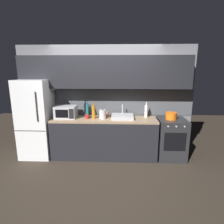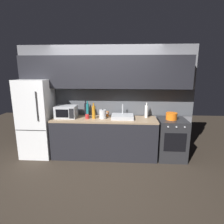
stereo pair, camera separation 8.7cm
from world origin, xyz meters
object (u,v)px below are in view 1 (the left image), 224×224
(kettle, at_px, (103,114))
(wine_bottle_teal, at_px, (87,110))
(mug_orange, at_px, (107,114))
(refrigerator, at_px, (36,119))
(wine_bottle_dark, at_px, (86,110))
(cooking_pot, at_px, (171,116))
(oven_range, at_px, (171,139))
(microwave, at_px, (66,112))
(wine_bottle_white, at_px, (146,111))
(mug_red, at_px, (87,117))
(wine_bottle_amber, at_px, (94,112))

(kettle, height_order, wine_bottle_teal, wine_bottle_teal)
(mug_orange, bearing_deg, refrigerator, -173.11)
(wine_bottle_dark, bearing_deg, cooking_pot, -5.80)
(wine_bottle_teal, height_order, cooking_pot, wine_bottle_teal)
(kettle, height_order, wine_bottle_dark, wine_bottle_dark)
(oven_range, xyz_separation_m, mug_orange, (-1.45, 0.19, 0.50))
(refrigerator, bearing_deg, wine_bottle_dark, 10.11)
(wine_bottle_dark, bearing_deg, microwave, -156.72)
(microwave, height_order, wine_bottle_white, wine_bottle_white)
(mug_red, bearing_deg, microwave, 172.62)
(wine_bottle_dark, xyz_separation_m, cooking_pot, (1.91, -0.19, -0.08))
(oven_range, xyz_separation_m, wine_bottle_teal, (-1.88, 0.09, 0.61))
(wine_bottle_amber, bearing_deg, mug_orange, 36.07)
(oven_range, relative_size, wine_bottle_white, 2.62)
(wine_bottle_white, bearing_deg, refrigerator, -176.63)
(wine_bottle_dark, height_order, cooking_pot, wine_bottle_dark)
(wine_bottle_white, distance_m, mug_red, 1.33)
(microwave, distance_m, mug_red, 0.50)
(mug_orange, height_order, cooking_pot, cooking_pot)
(microwave, distance_m, wine_bottle_amber, 0.63)
(mug_orange, bearing_deg, wine_bottle_teal, -166.06)
(wine_bottle_teal, bearing_deg, cooking_pot, -2.63)
(microwave, distance_m, cooking_pot, 2.32)
(kettle, xyz_separation_m, cooking_pot, (1.49, 0.01, -0.02))
(wine_bottle_dark, xyz_separation_m, wine_bottle_teal, (0.06, -0.11, 0.00))
(wine_bottle_dark, xyz_separation_m, mug_orange, (0.49, -0.00, -0.10))
(refrigerator, bearing_deg, microwave, 1.55)
(oven_range, height_order, wine_bottle_teal, wine_bottle_teal)
(refrigerator, xyz_separation_m, mug_orange, (1.58, 0.19, 0.08))
(refrigerator, relative_size, wine_bottle_teal, 4.64)
(mug_red, bearing_deg, mug_orange, 29.43)
(wine_bottle_white, bearing_deg, wine_bottle_dark, 177.99)
(cooking_pot, bearing_deg, refrigerator, -180.00)
(refrigerator, distance_m, cooking_pot, 3.00)
(kettle, bearing_deg, wine_bottle_white, 9.07)
(wine_bottle_dark, bearing_deg, oven_range, -5.74)
(mug_orange, xyz_separation_m, cooking_pot, (1.42, -0.19, 0.02))
(wine_bottle_amber, relative_size, mug_orange, 3.15)
(microwave, relative_size, kettle, 2.10)
(cooking_pot, bearing_deg, wine_bottle_teal, 177.37)
(wine_bottle_amber, xyz_separation_m, mug_orange, (0.28, 0.20, -0.09))
(wine_bottle_amber, relative_size, mug_red, 3.60)
(kettle, relative_size, wine_bottle_dark, 0.59)
(oven_range, height_order, mug_red, mug_red)
(refrigerator, relative_size, wine_bottle_dark, 4.72)
(oven_range, height_order, wine_bottle_white, wine_bottle_white)
(wine_bottle_dark, relative_size, cooking_pot, 1.54)
(microwave, bearing_deg, mug_red, -7.38)
(wine_bottle_amber, height_order, cooking_pot, wine_bottle_amber)
(refrigerator, distance_m, wine_bottle_dark, 1.12)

